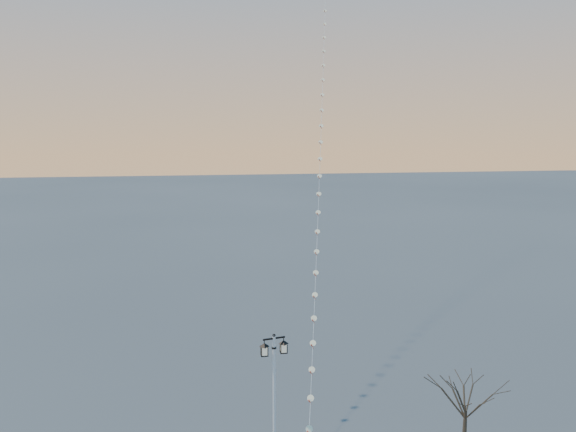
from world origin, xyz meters
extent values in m
cylinder|color=white|center=(0.00, 2.92, 2.91)|extent=(0.14, 0.14, 5.17)
cylinder|color=black|center=(0.00, 2.92, 4.89)|extent=(0.22, 0.22, 0.07)
cube|color=black|center=(0.00, 2.92, 5.33)|extent=(1.03, 0.30, 0.07)
sphere|color=black|center=(0.00, 2.92, 5.47)|extent=(0.15, 0.15, 0.15)
pyramid|color=black|center=(-0.45, 2.82, 5.17)|extent=(0.48, 0.48, 0.15)
cube|color=beige|center=(-0.45, 2.82, 4.83)|extent=(0.29, 0.29, 0.37)
cube|color=black|center=(-0.45, 2.82, 4.62)|extent=(0.33, 0.33, 0.04)
pyramid|color=black|center=(0.45, 3.03, 5.17)|extent=(0.48, 0.48, 0.15)
cube|color=beige|center=(0.45, 3.03, 4.83)|extent=(0.29, 0.29, 0.37)
cube|color=black|center=(0.45, 3.03, 4.62)|extent=(0.33, 0.33, 0.04)
cone|color=#33281B|center=(8.41, 1.14, 1.08)|extent=(0.26, 0.26, 2.16)
cone|color=#EA4E2F|center=(6.66, 24.39, 20.86)|extent=(0.08, 0.08, 0.30)
camera|label=1|loc=(-3.13, -21.85, 14.84)|focal=36.47mm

